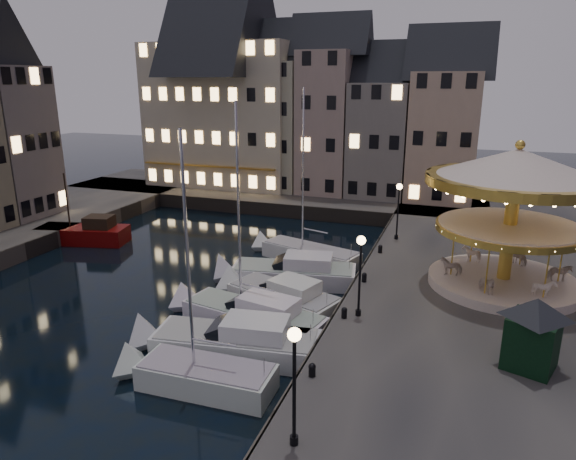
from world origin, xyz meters
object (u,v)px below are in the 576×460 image
at_px(streetlamp_a, 294,370).
at_px(motorboat_f, 304,253).
at_px(motorboat_c, 247,315).
at_px(motorboat_d, 278,297).
at_px(bollard_d, 380,248).
at_px(motorboat_b, 229,342).
at_px(motorboat_a, 195,375).
at_px(carousel, 514,193).
at_px(bollard_b, 344,312).
at_px(motorboat_e, 288,273).
at_px(red_fishing_boat, 85,234).
at_px(ticket_kiosk, 535,321).
at_px(bollard_a, 312,369).
at_px(streetlamp_c, 398,203).
at_px(streetlamp_b, 360,264).
at_px(bollard_c, 364,277).

xyz_separation_m(streetlamp_a, motorboat_f, (-6.12, 20.29, -3.49)).
bearing_deg(motorboat_f, motorboat_c, -88.32).
bearing_deg(motorboat_d, streetlamp_a, -67.22).
bearing_deg(bollard_d, motorboat_b, -109.77).
distance_m(bollard_d, motorboat_d, 9.07).
xyz_separation_m(motorboat_a, carousel, (12.69, 12.94, 6.23)).
distance_m(motorboat_c, motorboat_d, 2.90).
height_order(bollard_d, motorboat_d, motorboat_d).
xyz_separation_m(bollard_b, motorboat_e, (-5.22, 6.37, -0.96)).
relative_size(red_fishing_boat, ticket_kiosk, 2.14).
bearing_deg(motorboat_d, motorboat_f, 97.06).
height_order(bollard_a, red_fishing_boat, red_fishing_boat).
bearing_deg(bollard_b, streetlamp_c, 87.55).
relative_size(streetlamp_c, motorboat_f, 0.38).
distance_m(streetlamp_a, motorboat_b, 9.09).
bearing_deg(streetlamp_a, streetlamp_b, 90.00).
xyz_separation_m(bollard_a, motorboat_a, (-5.08, -0.48, -1.07)).
distance_m(bollard_a, motorboat_c, 7.54).
height_order(motorboat_c, red_fishing_boat, motorboat_c).
bearing_deg(bollard_a, motorboat_f, 108.73).
distance_m(streetlamp_a, streetlamp_c, 23.50).
bearing_deg(red_fishing_boat, motorboat_d, -18.29).
xyz_separation_m(bollard_d, motorboat_a, (-5.08, -16.48, -1.07)).
xyz_separation_m(streetlamp_c, bollard_d, (-0.60, -3.50, -2.41)).
bearing_deg(carousel, bollard_b, -137.54).
bearing_deg(motorboat_e, motorboat_d, -79.20).
bearing_deg(bollard_a, motorboat_a, -174.60).
bearing_deg(motorboat_a, ticket_kiosk, 17.11).
xyz_separation_m(motorboat_b, motorboat_e, (-0.35, 9.44, -0.00)).
height_order(motorboat_c, motorboat_e, motorboat_c).
xyz_separation_m(bollard_c, motorboat_c, (-5.20, -5.12, -0.92)).
height_order(motorboat_d, carousel, carousel).
xyz_separation_m(motorboat_b, motorboat_f, (-0.65, 13.86, -0.12)).
height_order(streetlamp_c, bollard_a, streetlamp_c).
relative_size(bollard_a, carousel, 0.06).
xyz_separation_m(streetlamp_c, motorboat_c, (-5.80, -14.12, -3.34)).
height_order(streetlamp_b, bollard_b, streetlamp_b).
bearing_deg(bollard_d, motorboat_c, -116.10).
relative_size(streetlamp_c, bollard_c, 7.32).
distance_m(motorboat_e, motorboat_f, 4.43).
bearing_deg(motorboat_a, motorboat_f, 91.53).
bearing_deg(motorboat_c, streetlamp_a, -58.24).
bearing_deg(motorboat_c, motorboat_d, 76.41).
bearing_deg(bollard_d, streetlamp_a, -88.28).
bearing_deg(streetlamp_c, carousel, -45.10).
xyz_separation_m(motorboat_b, red_fishing_boat, (-18.56, 12.02, 0.05)).
relative_size(motorboat_a, motorboat_f, 1.03).
bearing_deg(streetlamp_b, red_fishing_boat, 160.64).
height_order(motorboat_b, carousel, carousel).
distance_m(streetlamp_a, bollard_a, 4.71).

